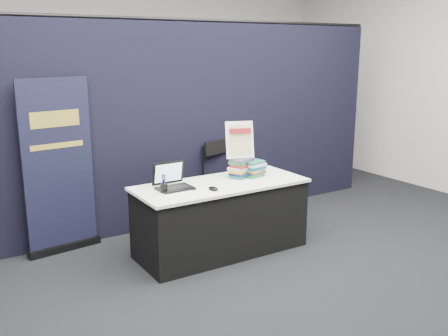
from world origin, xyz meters
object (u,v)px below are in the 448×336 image
(book_stack_short, at_px, (254,169))
(pullup_banner, at_px, (59,177))
(book_stack_tall, at_px, (241,168))
(display_table, at_px, (221,217))
(laptop, at_px, (173,182))
(info_sign, at_px, (240,140))
(stacking_chair, at_px, (225,178))

(book_stack_short, relative_size, pullup_banner, 0.13)
(book_stack_tall, bearing_deg, display_table, -164.71)
(display_table, xyz_separation_m, laptop, (-0.51, 0.08, 0.43))
(laptop, relative_size, pullup_banner, 0.19)
(book_stack_short, bearing_deg, info_sign, 152.52)
(book_stack_short, height_order, info_sign, info_sign)
(laptop, relative_size, stacking_chair, 0.35)
(pullup_banner, bearing_deg, book_stack_tall, -33.11)
(pullup_banner, distance_m, stacking_chair, 1.98)
(book_stack_tall, xyz_separation_m, pullup_banner, (-1.71, 0.83, -0.05))
(laptop, bearing_deg, pullup_banner, 136.37)
(book_stack_short, height_order, pullup_banner, pullup_banner)
(pullup_banner, bearing_deg, stacking_chair, -10.83)
(laptop, bearing_deg, book_stack_tall, -0.66)
(book_stack_tall, xyz_separation_m, stacking_chair, (0.25, 0.71, -0.30))
(book_stack_tall, bearing_deg, book_stack_short, -16.99)
(laptop, xyz_separation_m, pullup_banner, (-0.89, 0.83, -0.00))
(display_table, xyz_separation_m, book_stack_short, (0.45, 0.04, 0.46))
(display_table, height_order, info_sign, info_sign)
(display_table, height_order, pullup_banner, pullup_banner)
(book_stack_short, bearing_deg, pullup_banner, 154.68)
(book_stack_short, distance_m, pullup_banner, 2.05)
(book_stack_short, distance_m, stacking_chair, 0.81)
(book_stack_tall, height_order, pullup_banner, pullup_banner)
(display_table, bearing_deg, pullup_banner, 146.81)
(laptop, distance_m, stacking_chair, 1.30)
(info_sign, relative_size, pullup_banner, 0.22)
(pullup_banner, bearing_deg, laptop, -50.10)
(laptop, distance_m, info_sign, 0.88)
(laptop, relative_size, info_sign, 0.85)
(book_stack_short, distance_m, info_sign, 0.35)
(laptop, bearing_deg, display_table, -10.09)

